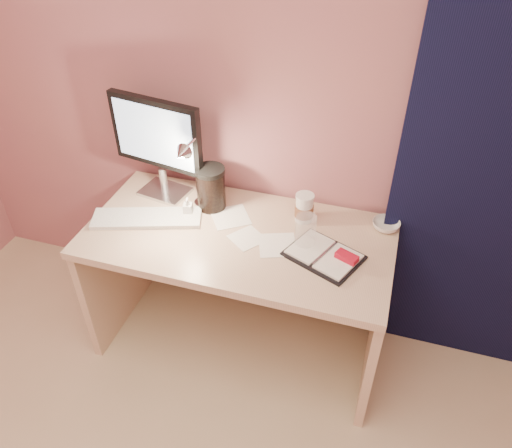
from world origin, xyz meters
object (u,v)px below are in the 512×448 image
(monitor, at_px, (158,139))
(clear_cup, at_px, (306,232))
(keyboard, at_px, (147,218))
(dark_jar, at_px, (211,190))
(desk, at_px, (244,261))
(bowl, at_px, (386,225))
(desk_lamp, at_px, (193,171))
(coffee_cup, at_px, (304,209))
(planner, at_px, (326,255))
(lotion_bottle, at_px, (188,207))

(monitor, bearing_deg, clear_cup, -4.42)
(keyboard, distance_m, dark_jar, 0.33)
(desk, height_order, monitor, monitor)
(keyboard, bearing_deg, desk, -5.90)
(bowl, bearing_deg, clear_cup, -145.44)
(bowl, distance_m, desk_lamp, 0.91)
(coffee_cup, relative_size, desk_lamp, 0.35)
(monitor, height_order, clear_cup, monitor)
(clear_cup, relative_size, bowl, 1.24)
(monitor, xyz_separation_m, clear_cup, (0.77, -0.19, -0.23))
(keyboard, relative_size, coffee_cup, 3.56)
(keyboard, distance_m, coffee_cup, 0.74)
(planner, distance_m, desk_lamp, 0.69)
(coffee_cup, bearing_deg, monitor, 179.11)
(lotion_bottle, bearing_deg, desk, 1.37)
(desk, xyz_separation_m, planner, (0.41, -0.11, 0.24))
(coffee_cup, distance_m, bowl, 0.38)
(keyboard, bearing_deg, desk_lamp, 5.63)
(desk, relative_size, keyboard, 2.77)
(desk, bearing_deg, desk_lamp, -179.31)
(keyboard, relative_size, clear_cup, 3.22)
(keyboard, bearing_deg, dark_jar, 18.64)
(monitor, xyz_separation_m, bowl, (1.10, 0.04, -0.29))
(keyboard, bearing_deg, coffee_cup, -1.27)
(planner, relative_size, lotion_bottle, 3.82)
(clear_cup, bearing_deg, dark_jar, 162.78)
(desk, height_order, dark_jar, dark_jar)
(keyboard, height_order, desk_lamp, desk_lamp)
(coffee_cup, height_order, bowl, coffee_cup)
(coffee_cup, bearing_deg, planner, -56.80)
(desk, distance_m, lotion_bottle, 0.39)
(bowl, relative_size, dark_jar, 0.65)
(coffee_cup, bearing_deg, desk, -155.37)
(desk, xyz_separation_m, monitor, (-0.46, 0.13, 0.53))
(planner, bearing_deg, keyboard, -157.76)
(monitor, xyz_separation_m, keyboard, (0.02, -0.23, -0.29))
(desk_lamp, bearing_deg, monitor, 154.04)
(desk_lamp, bearing_deg, dark_jar, 72.23)
(desk, relative_size, monitor, 2.74)
(bowl, height_order, desk_lamp, desk_lamp)
(coffee_cup, height_order, desk_lamp, desk_lamp)
(desk, height_order, desk_lamp, desk_lamp)
(desk, bearing_deg, dark_jar, 154.09)
(desk, relative_size, coffee_cup, 9.87)
(clear_cup, bearing_deg, desk, 168.68)
(clear_cup, height_order, lotion_bottle, clear_cup)
(monitor, xyz_separation_m, desk_lamp, (0.23, -0.13, -0.05))
(coffee_cup, height_order, lotion_bottle, coffee_cup)
(desk, distance_m, planner, 0.49)
(dark_jar, bearing_deg, lotion_bottle, -129.53)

